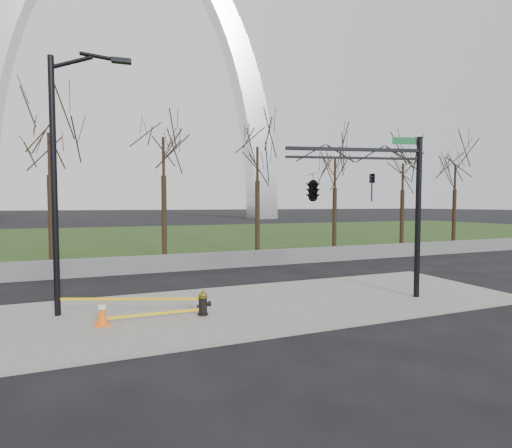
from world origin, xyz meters
name	(u,v)px	position (x,y,z in m)	size (l,w,h in m)	color
ground	(275,305)	(0.00, 0.00, 0.00)	(500.00, 500.00, 0.00)	black
sidewalk	(275,304)	(0.00, 0.00, 0.05)	(18.00, 6.00, 0.10)	slate
grass_strip	(164,236)	(0.00, 30.00, 0.03)	(120.00, 40.00, 0.06)	#233914
guardrail	(216,260)	(0.00, 8.00, 0.45)	(60.00, 0.30, 0.90)	#59595B
gateway_arch	(135,72)	(0.00, 75.00, 32.50)	(66.00, 6.00, 65.00)	silver
tree_row	(213,194)	(0.93, 12.00, 4.23)	(47.86, 4.00, 8.46)	black
fire_hydrant	(203,304)	(-2.69, -0.58, 0.46)	(0.49, 0.32, 0.78)	black
traffic_cone	(102,312)	(-5.60, -0.52, 0.48)	(0.39, 0.39, 0.76)	#FF660D
street_light	(62,167)	(-6.69, 1.00, 4.69)	(2.39, 0.40, 8.21)	black
traffic_signal_mast	(334,187)	(2.10, -0.43, 4.15)	(4.97, 2.54, 6.00)	black
caution_tape	(140,305)	(-4.55, -0.09, 0.48)	(4.21, 1.61, 0.40)	yellow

